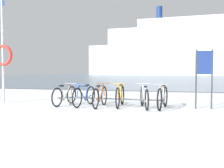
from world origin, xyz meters
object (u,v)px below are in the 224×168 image
object	(u,v)px
bicycle_0	(65,95)
bicycle_5	(163,97)
bicycle_2	(100,96)
bicycle_3	(120,96)
info_sign	(204,69)
bicycle_1	(84,96)
bicycle_4	(144,97)
ferry_ship	(188,52)
rescue_post	(3,53)

from	to	relation	value
bicycle_0	bicycle_5	world-z (taller)	bicycle_5
bicycle_2	bicycle_5	distance (m)	2.08
bicycle_3	info_sign	size ratio (longest dim) A/B	0.89
bicycle_3	bicycle_5	xyz separation A→B (m)	(1.43, -0.09, 0.00)
info_sign	bicycle_1	bearing A→B (deg)	-175.10
bicycle_3	bicycle_4	bearing A→B (deg)	-7.68
bicycle_0	ferry_ship	xyz separation A→B (m)	(6.04, 70.78, 6.50)
bicycle_0	info_sign	size ratio (longest dim) A/B	0.85
bicycle_4	bicycle_5	xyz separation A→B (m)	(0.59, 0.03, 0.01)
bicycle_5	bicycle_2	bearing A→B (deg)	-176.42
bicycle_2	ferry_ship	xyz separation A→B (m)	(4.67, 70.91, 6.50)
bicycle_1	rescue_post	xyz separation A→B (m)	(-3.33, 0.07, 1.55)
info_sign	ferry_ship	distance (m)	70.69
bicycle_2	bicycle_5	xyz separation A→B (m)	(2.08, 0.13, 0.01)
bicycle_4	ferry_ship	xyz separation A→B (m)	(3.18, 70.80, 6.49)
bicycle_1	ferry_ship	distance (m)	71.29
rescue_post	ferry_ship	distance (m)	71.42
bicycle_0	bicycle_2	xyz separation A→B (m)	(1.37, -0.13, 0.01)
bicycle_5	ferry_ship	bearing A→B (deg)	87.90
bicycle_2	bicycle_0	bearing A→B (deg)	174.61
bicycle_5	info_sign	distance (m)	1.61
bicycle_0	bicycle_3	xyz separation A→B (m)	(2.01, 0.09, 0.02)
bicycle_2	info_sign	size ratio (longest dim) A/B	0.88
bicycle_1	rescue_post	size ratio (longest dim) A/B	0.42
bicycle_0	bicycle_5	bearing A→B (deg)	0.02
bicycle_4	bicycle_5	distance (m)	0.59
rescue_post	bicycle_2	bearing A→B (deg)	-2.65
bicycle_0	bicycle_3	distance (m)	2.01
bicycle_5	bicycle_0	bearing A→B (deg)	-179.98
bicycle_3	bicycle_2	bearing A→B (deg)	-161.43
bicycle_2	info_sign	distance (m)	3.52
bicycle_0	bicycle_1	bearing A→B (deg)	-1.36
bicycle_0	bicycle_1	size ratio (longest dim) A/B	0.97
bicycle_0	bicycle_5	size ratio (longest dim) A/B	0.95
bicycle_4	info_sign	world-z (taller)	info_sign
bicycle_2	bicycle_4	world-z (taller)	same
info_sign	ferry_ship	size ratio (longest dim) A/B	0.03
rescue_post	ferry_ship	size ratio (longest dim) A/B	0.07
bicycle_5	rescue_post	xyz separation A→B (m)	(-6.02, 0.05, 1.53)
bicycle_3	info_sign	distance (m)	2.88
bicycle_0	rescue_post	xyz separation A→B (m)	(-2.58, 0.05, 1.55)
bicycle_0	bicycle_4	bearing A→B (deg)	-0.50
bicycle_3	rescue_post	distance (m)	4.84
bicycle_5	bicycle_3	bearing A→B (deg)	176.52
bicycle_4	rescue_post	world-z (taller)	rescue_post
bicycle_1	info_sign	xyz separation A→B (m)	(3.98, 0.34, 0.94)
bicycle_3	info_sign	xyz separation A→B (m)	(2.71, 0.23, 0.93)
rescue_post	ferry_ship	bearing A→B (deg)	83.05
rescue_post	bicycle_3	bearing A→B (deg)	0.43
bicycle_4	info_sign	xyz separation A→B (m)	(1.87, 0.35, 0.94)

